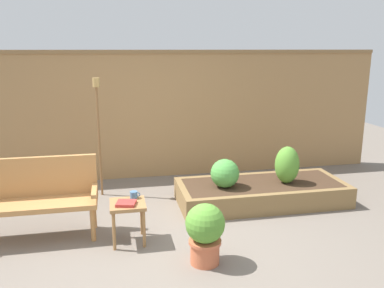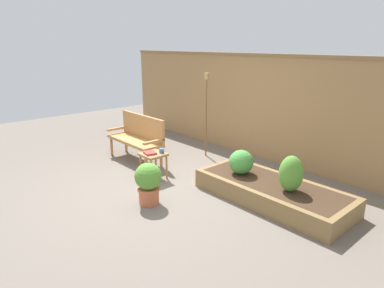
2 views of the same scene
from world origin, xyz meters
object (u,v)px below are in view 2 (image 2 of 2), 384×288
object	(u,v)px
side_table	(153,158)
book_on_table	(150,153)
cup_on_table	(162,151)
garden_bench	(138,135)
shrub_far_corner	(291,174)
tiki_torch	(206,100)
shrub_near_bench	(241,162)
potted_boxwood	(148,181)

from	to	relation	value
side_table	book_on_table	world-z (taller)	book_on_table
book_on_table	cup_on_table	bearing A→B (deg)	75.74
side_table	cup_on_table	distance (m)	0.20
garden_bench	cup_on_table	xyz separation A→B (m)	(1.14, -0.25, -0.02)
shrub_far_corner	tiki_torch	size ratio (longest dim) A/B	0.30
book_on_table	shrub_near_bench	world-z (taller)	shrub_near_bench
cup_on_table	potted_boxwood	distance (m)	1.03
shrub_near_bench	book_on_table	bearing A→B (deg)	-149.04
shrub_far_corner	tiki_torch	world-z (taller)	tiki_torch
book_on_table	tiki_torch	distance (m)	1.85
potted_boxwood	tiki_torch	bearing A→B (deg)	115.76
book_on_table	tiki_torch	size ratio (longest dim) A/B	0.12
shrub_near_bench	shrub_far_corner	xyz separation A→B (m)	(0.92, 0.00, 0.07)
shrub_near_bench	tiki_torch	distance (m)	2.02
garden_bench	cup_on_table	distance (m)	1.17
garden_bench	shrub_far_corner	distance (m)	3.37
potted_boxwood	shrub_far_corner	bearing A→B (deg)	42.56
shrub_near_bench	side_table	bearing A→B (deg)	-150.49
side_table	potted_boxwood	bearing A→B (deg)	-39.84
shrub_near_bench	shrub_far_corner	bearing A→B (deg)	0.00
cup_on_table	potted_boxwood	world-z (taller)	potted_boxwood
garden_bench	side_table	world-z (taller)	garden_bench
cup_on_table	book_on_table	world-z (taller)	cup_on_table
garden_bench	potted_boxwood	xyz separation A→B (m)	(1.82, -1.01, -0.18)
shrub_far_corner	tiki_torch	bearing A→B (deg)	162.10
garden_bench	book_on_table	world-z (taller)	garden_bench
cup_on_table	tiki_torch	distance (m)	1.69
book_on_table	shrub_far_corner	bearing A→B (deg)	33.47
cup_on_table	shrub_far_corner	size ratio (longest dim) A/B	0.22
cup_on_table	book_on_table	bearing A→B (deg)	-117.89
book_on_table	potted_boxwood	world-z (taller)	potted_boxwood
cup_on_table	potted_boxwood	bearing A→B (deg)	-48.38
garden_bench	shrub_far_corner	bearing A→B (deg)	6.69
book_on_table	shrub_far_corner	xyz separation A→B (m)	(2.30, 0.83, 0.07)
side_table	cup_on_table	xyz separation A→B (m)	(0.08, 0.13, 0.12)
garden_bench	shrub_near_bench	distance (m)	2.46
side_table	potted_boxwood	size ratio (longest dim) A/B	0.74
shrub_far_corner	side_table	bearing A→B (deg)	-161.28
tiki_torch	cup_on_table	bearing A→B (deg)	-74.58
book_on_table	potted_boxwood	distance (m)	0.97
potted_boxwood	shrub_near_bench	bearing A→B (deg)	66.45
tiki_torch	garden_bench	bearing A→B (deg)	-120.63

